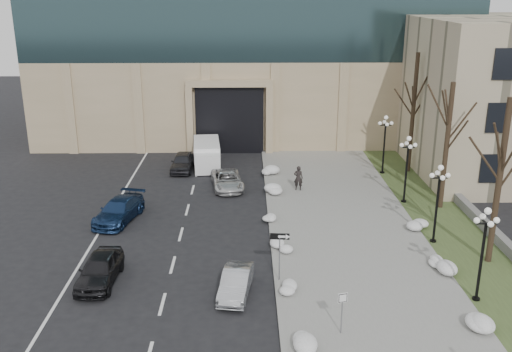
# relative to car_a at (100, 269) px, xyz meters

# --- Properties ---
(sidewalk) EXTENTS (9.00, 40.00, 0.12)m
(sidewalk) POSITION_rel_car_a_xyz_m (13.39, 5.84, -0.67)
(sidewalk) COLOR gray
(sidewalk) RESTS_ON ground
(curb) EXTENTS (0.30, 40.00, 0.14)m
(curb) POSITION_rel_car_a_xyz_m (8.89, 5.84, -0.66)
(curb) COLOR gray
(curb) RESTS_ON ground
(grass_strip) EXTENTS (4.00, 40.00, 0.10)m
(grass_strip) POSITION_rel_car_a_xyz_m (19.89, 5.84, -0.68)
(grass_strip) COLOR #3B4C26
(grass_strip) RESTS_ON ground
(stone_wall) EXTENTS (0.50, 30.00, 0.70)m
(stone_wall) POSITION_rel_car_a_xyz_m (21.89, 7.84, -0.38)
(stone_wall) COLOR slate
(stone_wall) RESTS_ON ground
(car_a) EXTENTS (1.88, 4.36, 1.46)m
(car_a) POSITION_rel_car_a_xyz_m (0.00, 0.00, 0.00)
(car_a) COLOR black
(car_a) RESTS_ON ground
(car_b) EXTENTS (1.80, 3.86, 1.22)m
(car_b) POSITION_rel_car_a_xyz_m (6.84, -1.27, -0.12)
(car_b) COLOR #A6A8AD
(car_b) RESTS_ON ground
(car_c) EXTENTS (3.03, 5.16, 1.40)m
(car_c) POSITION_rel_car_a_xyz_m (-0.74, 8.05, -0.03)
(car_c) COLOR navy
(car_c) RESTS_ON ground
(car_d) EXTENTS (2.76, 4.83, 1.27)m
(car_d) POSITION_rel_car_a_xyz_m (5.93, 14.17, -0.10)
(car_d) COLOR silver
(car_d) RESTS_ON ground
(car_e) EXTENTS (1.82, 4.25, 1.43)m
(car_e) POSITION_rel_car_a_xyz_m (2.19, 18.62, -0.02)
(car_e) COLOR #2D2D32
(car_e) RESTS_ON ground
(pedestrian) EXTENTS (0.74, 0.57, 1.82)m
(pedestrian) POSITION_rel_car_a_xyz_m (11.12, 13.36, 0.30)
(pedestrian) COLOR black
(pedestrian) RESTS_ON sidewalk
(box_truck) EXTENTS (2.58, 6.19, 1.92)m
(box_truck) POSITION_rel_car_a_xyz_m (4.06, 19.98, 0.20)
(box_truck) COLOR white
(box_truck) RESTS_ON ground
(one_way_sign) EXTENTS (1.00, 0.28, 2.67)m
(one_way_sign) POSITION_rel_car_a_xyz_m (9.16, -0.15, 1.47)
(one_way_sign) COLOR slate
(one_way_sign) RESTS_ON ground
(keep_sign) EXTENTS (0.43, 0.15, 2.02)m
(keep_sign) POSITION_rel_car_a_xyz_m (11.37, -4.81, 0.76)
(keep_sign) COLOR slate
(keep_sign) RESTS_ON ground
(snow_clump_b) EXTENTS (1.10, 1.60, 0.36)m
(snow_clump_b) POSITION_rel_car_a_xyz_m (9.54, -5.94, -0.43)
(snow_clump_b) COLOR white
(snow_clump_b) RESTS_ON sidewalk
(snow_clump_c) EXTENTS (1.10, 1.60, 0.36)m
(snow_clump_c) POSITION_rel_car_a_xyz_m (9.28, -1.46, -0.43)
(snow_clump_c) COLOR white
(snow_clump_c) RESTS_ON sidewalk
(snow_clump_d) EXTENTS (1.10, 1.60, 0.36)m
(snow_clump_d) POSITION_rel_car_a_xyz_m (9.35, 3.38, -0.43)
(snow_clump_d) COLOR white
(snow_clump_d) RESTS_ON sidewalk
(snow_clump_e) EXTENTS (1.10, 1.60, 0.36)m
(snow_clump_e) POSITION_rel_car_a_xyz_m (9.04, 7.93, -0.43)
(snow_clump_e) COLOR white
(snow_clump_e) RESTS_ON sidewalk
(snow_clump_f) EXTENTS (1.10, 1.60, 0.36)m
(snow_clump_f) POSITION_rel_car_a_xyz_m (9.08, 12.35, -0.43)
(snow_clump_f) COLOR white
(snow_clump_f) RESTS_ON sidewalk
(snow_clump_g) EXTENTS (1.10, 1.60, 0.36)m
(snow_clump_g) POSITION_rel_car_a_xyz_m (9.20, 17.21, -0.43)
(snow_clump_g) COLOR white
(snow_clump_g) RESTS_ON sidewalk
(snow_clump_h) EXTENTS (1.10, 1.60, 0.36)m
(snow_clump_h) POSITION_rel_car_a_xyz_m (17.44, -5.03, -0.43)
(snow_clump_h) COLOR white
(snow_clump_h) RESTS_ON sidewalk
(snow_clump_i) EXTENTS (1.10, 1.60, 0.36)m
(snow_clump_i) POSITION_rel_car_a_xyz_m (17.61, 0.93, -0.43)
(snow_clump_i) COLOR white
(snow_clump_i) RESTS_ON sidewalk
(snow_clump_j) EXTENTS (1.10, 1.60, 0.36)m
(snow_clump_j) POSITION_rel_car_a_xyz_m (17.76, 6.47, -0.43)
(snow_clump_j) COLOR white
(snow_clump_j) RESTS_ON sidewalk
(lamppost_a) EXTENTS (1.18, 1.18, 4.76)m
(lamppost_a) POSITION_rel_car_a_xyz_m (18.19, -2.16, 2.34)
(lamppost_a) COLOR black
(lamppost_a) RESTS_ON ground
(lamppost_b) EXTENTS (1.18, 1.18, 4.76)m
(lamppost_b) POSITION_rel_car_a_xyz_m (18.19, 4.34, 2.34)
(lamppost_b) COLOR black
(lamppost_b) RESTS_ON ground
(lamppost_c) EXTENTS (1.18, 1.18, 4.76)m
(lamppost_c) POSITION_rel_car_a_xyz_m (18.19, 10.84, 2.34)
(lamppost_c) COLOR black
(lamppost_c) RESTS_ON ground
(lamppost_d) EXTENTS (1.18, 1.18, 4.76)m
(lamppost_d) POSITION_rel_car_a_xyz_m (18.19, 17.34, 2.34)
(lamppost_d) COLOR black
(lamppost_d) RESTS_ON ground
(tree_near) EXTENTS (3.20, 3.20, 9.00)m
(tree_near) POSITION_rel_car_a_xyz_m (20.39, 1.84, 5.10)
(tree_near) COLOR black
(tree_near) RESTS_ON ground
(tree_mid) EXTENTS (3.20, 3.20, 8.50)m
(tree_mid) POSITION_rel_car_a_xyz_m (20.39, 9.84, 4.77)
(tree_mid) COLOR black
(tree_mid) RESTS_ON ground
(tree_far) EXTENTS (3.20, 3.20, 9.50)m
(tree_far) POSITION_rel_car_a_xyz_m (20.39, 17.84, 5.42)
(tree_far) COLOR black
(tree_far) RESTS_ON ground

